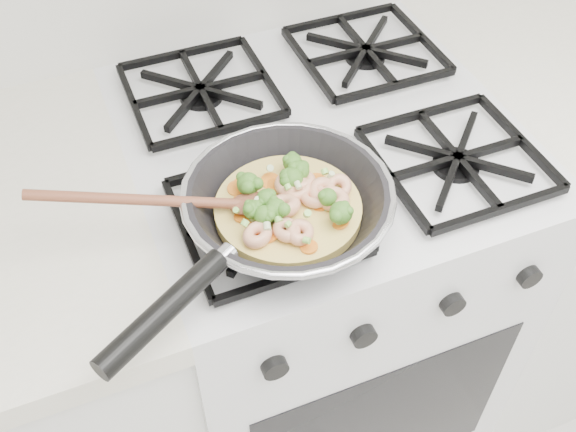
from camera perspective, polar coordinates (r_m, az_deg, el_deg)
name	(u,v)px	position (r m, az deg, el deg)	size (l,w,h in m)	color
stove	(314,297)	(1.39, 2.19, -6.79)	(0.60, 0.60, 0.92)	silver
skillet	(285,205)	(0.88, -0.29, 0.92)	(0.45, 0.32, 0.09)	black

